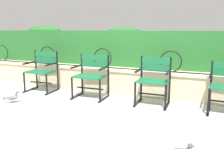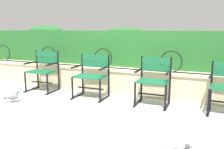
% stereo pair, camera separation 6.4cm
% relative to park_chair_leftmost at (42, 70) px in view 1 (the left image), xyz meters
% --- Properties ---
extents(ground_plane, '(60.00, 60.00, 0.00)m').
position_rel_park_chair_leftmost_xyz_m(ground_plane, '(1.80, -0.43, -0.47)').
color(ground_plane, '#B7B5AF').
extents(stone_wall, '(8.43, 0.41, 0.53)m').
position_rel_park_chair_leftmost_xyz_m(stone_wall, '(1.80, 0.49, -0.20)').
color(stone_wall, beige).
rests_on(stone_wall, ground).
extents(iron_arch_fence, '(7.87, 0.02, 0.42)m').
position_rel_park_chair_leftmost_xyz_m(iron_arch_fence, '(1.39, 0.42, 0.24)').
color(iron_arch_fence, black).
rests_on(iron_arch_fence, stone_wall).
extents(hedge_row, '(8.26, 0.61, 0.91)m').
position_rel_park_chair_leftmost_xyz_m(hedge_row, '(1.77, 0.97, 0.48)').
color(hedge_row, '#236028').
rests_on(hedge_row, stone_wall).
extents(park_chair_leftmost, '(0.64, 0.55, 0.88)m').
position_rel_park_chair_leftmost_xyz_m(park_chair_leftmost, '(0.00, 0.00, 0.00)').
color(park_chair_leftmost, '#19663D').
rests_on(park_chair_leftmost, ground).
extents(park_chair_centre_left, '(0.65, 0.54, 0.86)m').
position_rel_park_chair_leftmost_xyz_m(park_chair_centre_left, '(1.25, -0.05, -0.00)').
color(park_chair_centre_left, '#19663D').
rests_on(park_chair_centre_left, ground).
extents(park_chair_centre_right, '(0.59, 0.53, 0.86)m').
position_rel_park_chair_leftmost_xyz_m(park_chair_centre_right, '(2.50, -0.01, -0.01)').
color(park_chair_centre_right, '#19663D').
rests_on(park_chair_centre_right, ground).
extents(pigeon_far_side, '(0.24, 0.23, 0.22)m').
position_rel_park_chair_leftmost_xyz_m(pigeon_far_side, '(0.06, -0.98, -0.36)').
color(pigeon_far_side, gray).
rests_on(pigeon_far_side, ground).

